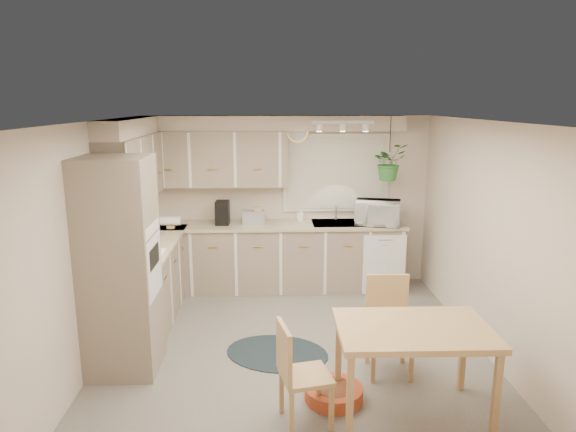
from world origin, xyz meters
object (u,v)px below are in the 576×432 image
(chair_left, at_px, (306,373))
(dining_table, at_px, (411,371))
(pet_bed, at_px, (334,393))
(chair_back, at_px, (390,328))
(braided_rug, at_px, (277,353))
(microwave, at_px, (378,210))

(chair_left, bearing_deg, dining_table, 82.21)
(dining_table, xyz_separation_m, pet_bed, (-0.62, 0.23, -0.33))
(chair_back, height_order, braided_rug, chair_back)
(chair_left, bearing_deg, pet_bed, 125.42)
(dining_table, relative_size, pet_bed, 2.41)
(braided_rug, bearing_deg, microwave, 52.54)
(chair_left, relative_size, braided_rug, 0.79)
(chair_back, height_order, pet_bed, chair_back)
(chair_back, xyz_separation_m, braided_rug, (-1.08, 0.42, -0.46))
(chair_left, relative_size, pet_bed, 1.66)
(chair_back, relative_size, microwave, 1.56)
(chair_left, xyz_separation_m, braided_rug, (-0.22, 1.17, -0.43))
(pet_bed, distance_m, microwave, 3.06)
(dining_table, distance_m, braided_rug, 1.60)
(dining_table, bearing_deg, chair_back, 92.18)
(pet_bed, bearing_deg, chair_back, 37.33)
(dining_table, xyz_separation_m, microwave, (0.31, 2.94, 0.75))
(braided_rug, bearing_deg, chair_back, -21.20)
(chair_left, distance_m, chair_back, 1.14)
(braided_rug, height_order, microwave, microwave)
(chair_left, relative_size, chair_back, 0.92)
(pet_bed, bearing_deg, braided_rug, 119.32)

